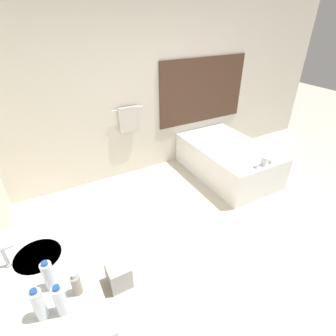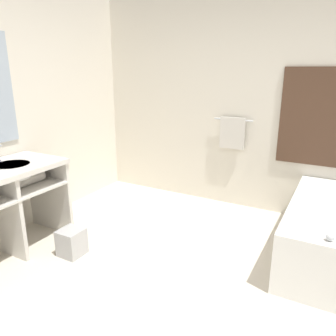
{
  "view_description": "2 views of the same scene",
  "coord_description": "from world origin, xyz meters",
  "px_view_note": "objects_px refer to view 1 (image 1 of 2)",
  "views": [
    {
      "loc": [
        -1.64,
        -1.53,
        2.45
      ],
      "look_at": [
        -0.34,
        0.81,
        0.82
      ],
      "focal_mm": 28.0,
      "sensor_mm": 36.0,
      "label": 1
    },
    {
      "loc": [
        0.95,
        -1.85,
        1.77
      ],
      "look_at": [
        -0.45,
        0.72,
        0.88
      ],
      "focal_mm": 35.0,
      "sensor_mm": 36.0,
      "label": 2
    }
  ],
  "objects_px": {
    "bathtub": "(228,158)",
    "water_bottle_1": "(49,276)",
    "water_bottle_3": "(60,300)",
    "soap_dispenser": "(76,284)",
    "waste_bin": "(119,275)",
    "water_bottle_2": "(39,304)"
  },
  "relations": [
    {
      "from": "bathtub",
      "to": "water_bottle_2",
      "type": "bearing_deg",
      "value": -149.39
    },
    {
      "from": "bathtub",
      "to": "waste_bin",
      "type": "height_order",
      "value": "bathtub"
    },
    {
      "from": "bathtub",
      "to": "water_bottle_1",
      "type": "distance_m",
      "value": 3.37
    },
    {
      "from": "bathtub",
      "to": "water_bottle_1",
      "type": "xyz_separation_m",
      "value": [
        -2.9,
        -1.58,
        0.69
      ]
    },
    {
      "from": "bathtub",
      "to": "water_bottle_1",
      "type": "relative_size",
      "value": 6.93
    },
    {
      "from": "water_bottle_2",
      "to": "water_bottle_3",
      "type": "relative_size",
      "value": 1.04
    },
    {
      "from": "waste_bin",
      "to": "soap_dispenser",
      "type": "bearing_deg",
      "value": -125.9
    },
    {
      "from": "water_bottle_3",
      "to": "soap_dispenser",
      "type": "distance_m",
      "value": 0.14
    },
    {
      "from": "bathtub",
      "to": "water_bottle_3",
      "type": "distance_m",
      "value": 3.45
    },
    {
      "from": "water_bottle_1",
      "to": "waste_bin",
      "type": "height_order",
      "value": "water_bottle_1"
    },
    {
      "from": "water_bottle_2",
      "to": "waste_bin",
      "type": "bearing_deg",
      "value": 44.56
    },
    {
      "from": "water_bottle_1",
      "to": "water_bottle_2",
      "type": "bearing_deg",
      "value": -113.57
    },
    {
      "from": "water_bottle_1",
      "to": "water_bottle_2",
      "type": "height_order",
      "value": "water_bottle_2"
    },
    {
      "from": "water_bottle_3",
      "to": "waste_bin",
      "type": "distance_m",
      "value": 1.18
    },
    {
      "from": "waste_bin",
      "to": "bathtub",
      "type": "bearing_deg",
      "value": 26.06
    },
    {
      "from": "soap_dispenser",
      "to": "water_bottle_1",
      "type": "bearing_deg",
      "value": 139.14
    },
    {
      "from": "water_bottle_1",
      "to": "bathtub",
      "type": "bearing_deg",
      "value": 28.65
    },
    {
      "from": "water_bottle_3",
      "to": "waste_bin",
      "type": "bearing_deg",
      "value": 51.73
    },
    {
      "from": "bathtub",
      "to": "soap_dispenser",
      "type": "height_order",
      "value": "soap_dispenser"
    },
    {
      "from": "water_bottle_1",
      "to": "water_bottle_3",
      "type": "xyz_separation_m",
      "value": [
        0.04,
        -0.21,
        -0.0
      ]
    },
    {
      "from": "water_bottle_1",
      "to": "water_bottle_3",
      "type": "height_order",
      "value": "water_bottle_1"
    },
    {
      "from": "water_bottle_3",
      "to": "soap_dispenser",
      "type": "height_order",
      "value": "water_bottle_3"
    }
  ]
}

